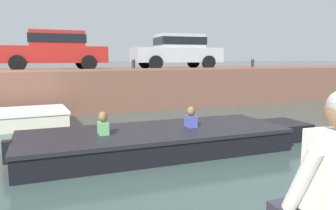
# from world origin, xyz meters

# --- Properties ---
(ground_plane) EXTENTS (400.00, 400.00, 0.00)m
(ground_plane) POSITION_xyz_m (0.00, 5.29, 0.00)
(ground_plane) COLOR #384C47
(far_quay_wall) EXTENTS (60.00, 6.00, 1.62)m
(far_quay_wall) POSITION_xyz_m (0.00, 13.59, 0.81)
(far_quay_wall) COLOR brown
(far_quay_wall) RESTS_ON ground
(far_wall_coping) EXTENTS (60.00, 0.24, 0.08)m
(far_wall_coping) POSITION_xyz_m (0.00, 10.71, 1.66)
(far_wall_coping) COLOR #925F4C
(far_wall_coping) RESTS_ON far_quay_wall
(motorboat_passing) EXTENTS (7.23, 2.22, 0.99)m
(motorboat_passing) POSITION_xyz_m (0.10, 5.01, 0.26)
(motorboat_passing) COLOR black
(motorboat_passing) RESTS_ON ground
(car_left_inner_red) EXTENTS (4.14, 2.01, 1.54)m
(car_left_inner_red) POSITION_xyz_m (-2.05, 12.05, 2.47)
(car_left_inner_red) COLOR #B2231E
(car_left_inner_red) RESTS_ON far_quay_wall
(car_centre_silver) EXTENTS (3.99, 1.99, 1.54)m
(car_centre_silver) POSITION_xyz_m (3.23, 12.05, 2.47)
(car_centre_silver) COLOR #B7BABC
(car_centre_silver) RESTS_ON far_quay_wall
(mooring_bollard_mid) EXTENTS (0.15, 0.15, 0.45)m
(mooring_bollard_mid) POSITION_xyz_m (0.86, 10.84, 1.86)
(mooring_bollard_mid) COLOR #2D2B28
(mooring_bollard_mid) RESTS_ON far_quay_wall
(mooring_bollard_east) EXTENTS (0.15, 0.15, 0.45)m
(mooring_bollard_east) POSITION_xyz_m (6.43, 10.84, 1.86)
(mooring_bollard_east) COLOR #2D2B28
(mooring_bollard_east) RESTS_ON far_quay_wall
(person_seated_left) EXTENTS (0.54, 0.53, 0.97)m
(person_seated_left) POSITION_xyz_m (-0.81, -0.35, 1.33)
(person_seated_left) COLOR #282833
(person_seated_left) RESTS_ON near_quay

